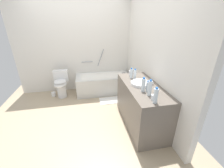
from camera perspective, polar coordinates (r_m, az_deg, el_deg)
name	(u,v)px	position (r m, az deg, el deg)	size (l,w,h in m)	color
ground_plane	(83,114)	(3.28, -11.82, -11.65)	(3.87, 3.87, 0.00)	tan
wall_back_tiled	(78,45)	(4.11, -13.55, 15.15)	(3.27, 0.10, 2.60)	silver
wall_right_mirror	(151,53)	(3.06, 15.48, 12.09)	(0.10, 3.06, 2.60)	silver
bathtub	(103,83)	(4.04, -3.50, 0.42)	(1.49, 0.67, 1.17)	silver
toilet	(61,84)	(3.98, -19.87, 0.05)	(0.38, 0.50, 0.71)	white
vanity_counter	(141,105)	(2.80, 11.59, -8.25)	(0.60, 1.38, 0.83)	#6B6056
sink_basin	(140,83)	(2.63, 11.37, 0.27)	(0.35, 0.35, 0.05)	white
sink_faucet	(151,82)	(2.71, 15.39, 0.74)	(0.11, 0.15, 0.07)	#A6A6AB
water_bottle_0	(148,86)	(2.38, 14.35, -0.97)	(0.06, 0.06, 0.19)	silver
water_bottle_1	(131,73)	(2.87, 7.81, 4.26)	(0.06, 0.06, 0.21)	silver
water_bottle_2	(135,75)	(2.82, 9.21, 3.80)	(0.06, 0.06, 0.22)	silver
water_bottle_3	(156,96)	(2.06, 17.20, -4.52)	(0.06, 0.06, 0.24)	silver
water_bottle_4	(150,88)	(2.24, 15.04, -1.63)	(0.06, 0.06, 0.26)	silver
water_bottle_5	(143,85)	(2.35, 12.52, -0.35)	(0.06, 0.06, 0.25)	silver
drinking_glass_0	(131,73)	(3.05, 7.48, 4.41)	(0.08, 0.08, 0.10)	white
drinking_glass_1	(153,97)	(2.16, 16.26, -5.19)	(0.06, 0.06, 0.08)	white
bath_mat	(111,100)	(3.70, -0.32, -6.56)	(0.60, 0.35, 0.01)	white
toilet_paper_roll	(54,94)	(4.20, -22.52, -3.79)	(0.11, 0.11, 0.12)	white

